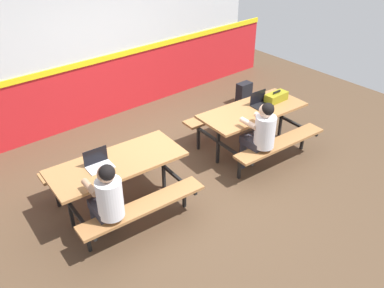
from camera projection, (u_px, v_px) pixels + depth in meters
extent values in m
cube|color=#4C3826|center=(187.00, 171.00, 6.42)|extent=(10.00, 10.00, 0.02)
cube|color=red|center=(105.00, 89.00, 7.70)|extent=(8.00, 0.12, 1.10)
cube|color=yellow|center=(103.00, 59.00, 7.34)|extent=(8.00, 0.03, 0.10)
cube|color=silver|center=(96.00, 15.00, 6.99)|extent=(6.72, 0.12, 1.40)
cube|color=#9E6B3D|center=(117.00, 163.00, 5.33)|extent=(1.79, 0.86, 0.04)
cube|color=#9E6B3D|center=(143.00, 207.00, 5.04)|extent=(1.68, 0.39, 0.04)
cube|color=#9E6B3D|center=(98.00, 159.00, 5.92)|extent=(1.68, 0.39, 0.04)
cube|color=black|center=(69.00, 206.00, 5.17)|extent=(0.04, 0.04, 0.70)
cube|color=black|center=(69.00, 203.00, 5.15)|extent=(0.14, 1.55, 0.04)
cube|color=black|center=(88.00, 238.00, 4.90)|extent=(0.04, 0.04, 0.41)
cube|color=black|center=(57.00, 194.00, 5.60)|extent=(0.04, 0.04, 0.41)
cube|color=black|center=(163.00, 168.00, 5.87)|extent=(0.04, 0.04, 0.70)
cube|color=black|center=(163.00, 166.00, 5.85)|extent=(0.14, 1.55, 0.04)
cube|color=black|center=(184.00, 195.00, 5.60)|extent=(0.04, 0.04, 0.41)
cube|color=black|center=(146.00, 161.00, 6.29)|extent=(0.04, 0.04, 0.41)
cube|color=#9E6B3D|center=(253.00, 110.00, 6.58)|extent=(1.79, 0.86, 0.04)
cube|color=#9E6B3D|center=(280.00, 143.00, 6.30)|extent=(1.68, 0.39, 0.04)
cube|color=#9E6B3D|center=(226.00, 112.00, 7.17)|extent=(1.68, 0.39, 0.04)
cube|color=black|center=(218.00, 144.00, 6.43)|extent=(0.04, 0.04, 0.70)
cube|color=black|center=(218.00, 142.00, 6.41)|extent=(0.14, 1.55, 0.04)
cube|color=black|center=(239.00, 167.00, 6.15)|extent=(0.04, 0.04, 0.41)
cube|color=black|center=(198.00, 138.00, 6.85)|extent=(0.04, 0.04, 0.41)
cube|color=black|center=(281.00, 119.00, 7.12)|extent=(0.04, 0.04, 0.70)
cube|color=black|center=(281.00, 117.00, 7.10)|extent=(0.14, 1.55, 0.04)
cube|color=black|center=(303.00, 138.00, 6.85)|extent=(0.04, 0.04, 0.41)
cube|color=black|center=(260.00, 115.00, 7.55)|extent=(0.04, 0.04, 0.41)
cylinder|color=#2D2D38|center=(96.00, 221.00, 5.12)|extent=(0.11, 0.11, 0.45)
cylinder|color=#2D2D38|center=(109.00, 215.00, 5.21)|extent=(0.11, 0.11, 0.45)
cube|color=#2D2D38|center=(106.00, 207.00, 4.91)|extent=(0.32, 0.40, 0.12)
cylinder|color=silver|center=(110.00, 199.00, 4.67)|extent=(0.30, 0.30, 0.48)
cylinder|color=#A57A5B|center=(90.00, 187.00, 4.69)|extent=(0.10, 0.30, 0.08)
cylinder|color=#A57A5B|center=(112.00, 179.00, 4.83)|extent=(0.10, 0.30, 0.08)
sphere|color=#A57A5B|center=(106.00, 174.00, 4.51)|extent=(0.20, 0.20, 0.20)
sphere|color=black|center=(107.00, 173.00, 4.47)|extent=(0.18, 0.18, 0.18)
cylinder|color=#2D2D38|center=(243.00, 155.00, 6.40)|extent=(0.11, 0.11, 0.45)
cylinder|color=#2D2D38|center=(251.00, 151.00, 6.49)|extent=(0.11, 0.11, 0.45)
cube|color=#2D2D38|center=(255.00, 141.00, 6.19)|extent=(0.32, 0.40, 0.12)
cylinder|color=silver|center=(265.00, 132.00, 5.94)|extent=(0.30, 0.30, 0.48)
cylinder|color=beige|center=(248.00, 123.00, 5.96)|extent=(0.10, 0.30, 0.08)
cylinder|color=beige|center=(263.00, 118.00, 6.10)|extent=(0.10, 0.30, 0.08)
sphere|color=beige|center=(266.00, 111.00, 5.78)|extent=(0.20, 0.20, 0.20)
sphere|color=black|center=(268.00, 109.00, 5.75)|extent=(0.18, 0.18, 0.18)
cube|color=silver|center=(100.00, 167.00, 5.20)|extent=(0.33, 0.24, 0.01)
cube|color=black|center=(95.00, 156.00, 5.21)|extent=(0.32, 0.03, 0.21)
cube|color=black|center=(262.00, 106.00, 6.66)|extent=(0.33, 0.24, 0.01)
cube|color=black|center=(258.00, 97.00, 6.68)|extent=(0.32, 0.03, 0.21)
cube|color=olive|center=(276.00, 97.00, 6.79)|extent=(0.40, 0.18, 0.14)
cube|color=black|center=(277.00, 92.00, 6.74)|extent=(0.16, 0.02, 0.02)
cube|color=black|center=(244.00, 93.00, 8.31)|extent=(0.30, 0.18, 0.44)
cube|color=black|center=(240.00, 94.00, 8.42)|extent=(0.21, 0.04, 0.19)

